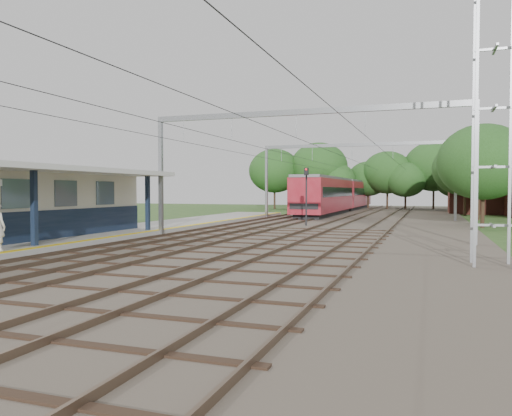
% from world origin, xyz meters
% --- Properties ---
extents(ground, '(160.00, 160.00, 0.00)m').
position_xyz_m(ground, '(0.00, 0.00, 0.00)').
color(ground, '#2D4C1E').
rests_on(ground, ground).
extents(ballast_bed, '(18.00, 90.00, 0.10)m').
position_xyz_m(ballast_bed, '(4.00, 30.00, 0.05)').
color(ballast_bed, '#473D33').
rests_on(ballast_bed, ground).
extents(platform, '(5.00, 52.00, 0.35)m').
position_xyz_m(platform, '(-7.50, 14.00, 0.17)').
color(platform, gray).
rests_on(platform, ground).
extents(yellow_stripe, '(0.45, 52.00, 0.01)m').
position_xyz_m(yellow_stripe, '(-5.25, 14.00, 0.35)').
color(yellow_stripe, yellow).
rests_on(yellow_stripe, platform).
extents(rail_tracks, '(11.80, 88.00, 0.15)m').
position_xyz_m(rail_tracks, '(1.50, 30.00, 0.18)').
color(rail_tracks, brown).
rests_on(rail_tracks, ballast_bed).
extents(catenary_system, '(17.22, 88.00, 7.00)m').
position_xyz_m(catenary_system, '(3.39, 25.28, 5.51)').
color(catenary_system, gray).
rests_on(catenary_system, ground).
extents(lattice_pylon, '(1.30, 1.30, 12.00)m').
position_xyz_m(lattice_pylon, '(12.00, 8.00, 6.00)').
color(lattice_pylon, gray).
rests_on(lattice_pylon, ground).
extents(tree_band, '(31.72, 30.88, 8.82)m').
position_xyz_m(tree_band, '(3.84, 57.12, 4.92)').
color(tree_band, '#382619').
rests_on(tree_band, ground).
extents(house_far, '(8.00, 6.12, 8.66)m').
position_xyz_m(house_far, '(16.00, 52.00, 3.23)').
color(house_far, brown).
rests_on(house_far, ground).
extents(train, '(3.07, 38.16, 4.02)m').
position_xyz_m(train, '(-0.50, 50.87, 2.23)').
color(train, black).
rests_on(train, ballast_bed).
extents(signal_post, '(0.34, 0.30, 4.37)m').
position_xyz_m(signal_post, '(1.35, 25.01, 2.76)').
color(signal_post, black).
rests_on(signal_post, ground).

